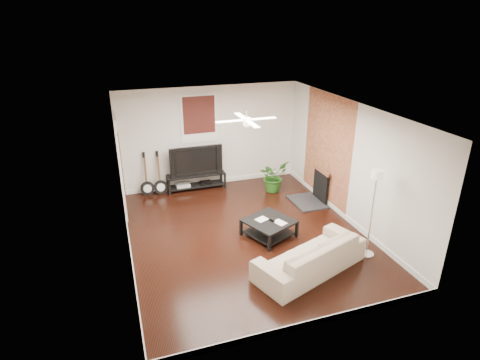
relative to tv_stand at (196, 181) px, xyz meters
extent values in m
cube|color=black|center=(0.49, -2.78, -0.23)|extent=(5.00, 6.00, 0.01)
cube|color=white|center=(0.49, -2.78, 2.57)|extent=(5.00, 6.00, 0.01)
cube|color=silver|center=(0.49, 0.22, 1.17)|extent=(5.00, 0.01, 2.80)
cube|color=silver|center=(0.49, -5.78, 1.17)|extent=(5.00, 0.01, 2.80)
cube|color=silver|center=(-2.01, -2.78, 1.17)|extent=(0.01, 6.00, 2.80)
cube|color=silver|center=(2.99, -2.78, 1.17)|extent=(0.01, 6.00, 2.80)
cube|color=#9B5332|center=(2.98, -1.78, 1.17)|extent=(0.02, 2.20, 2.80)
cube|color=black|center=(2.69, -1.78, 0.23)|extent=(0.80, 1.10, 0.92)
cube|color=#3D1410|center=(0.19, 0.19, 1.72)|extent=(1.00, 0.06, 1.30)
cube|color=white|center=(-1.97, -0.88, 1.02)|extent=(0.08, 1.00, 2.50)
cube|color=black|center=(0.00, 0.00, 0.00)|extent=(1.61, 0.43, 0.45)
imported|color=black|center=(0.00, 0.02, 0.64)|extent=(1.44, 0.19, 0.83)
cube|color=black|center=(0.95, -3.01, -0.03)|extent=(1.21, 1.21, 0.39)
imported|color=#C3A992|center=(1.21, -4.43, 0.11)|extent=(2.44, 1.61, 0.66)
imported|color=#245A19|center=(1.99, -0.79, 0.20)|extent=(0.99, 0.95, 0.86)
camera|label=1|loc=(-2.05, -10.02, 4.31)|focal=29.63mm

